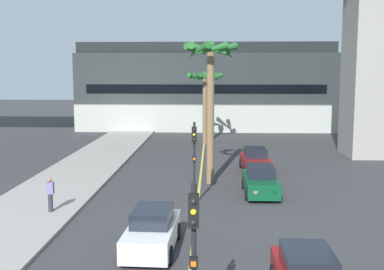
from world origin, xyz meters
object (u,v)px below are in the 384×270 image
object	(u,v)px
car_queue_fourth	(152,231)
palm_tree_near_median	(210,72)
traffic_light_median_near	(194,248)
pedestrian_near_crosswalk	(50,194)
car_queue_third	(260,181)
traffic_light_median_far	(194,152)
palm_tree_mid_median	(205,86)
car_queue_second	(255,161)

from	to	relation	value
car_queue_fourth	palm_tree_near_median	xyz separation A→B (m)	(2.12, 10.95, 5.91)
traffic_light_median_near	pedestrian_near_crosswalk	bearing A→B (deg)	122.42
car_queue_third	car_queue_fourth	xyz separation A→B (m)	(-4.88, -8.43, 0.00)
car_queue_third	pedestrian_near_crosswalk	distance (m)	11.01
car_queue_third	traffic_light_median_far	size ratio (longest dim) A/B	0.98
car_queue_fourth	palm_tree_mid_median	xyz separation A→B (m)	(1.58, 26.71, 4.61)
car_queue_third	palm_tree_mid_median	bearing A→B (deg)	100.24
car_queue_second	pedestrian_near_crosswalk	xyz separation A→B (m)	(-10.43, -10.34, 0.28)
pedestrian_near_crosswalk	traffic_light_median_far	bearing A→B (deg)	14.90
car_queue_third	traffic_light_median_near	bearing A→B (deg)	-101.24
car_queue_third	pedestrian_near_crosswalk	world-z (taller)	pedestrian_near_crosswalk
traffic_light_median_near	traffic_light_median_far	bearing A→B (deg)	92.03
traffic_light_median_far	palm_tree_near_median	world-z (taller)	palm_tree_near_median
car_queue_second	car_queue_third	world-z (taller)	same
car_queue_third	pedestrian_near_crosswalk	xyz separation A→B (m)	(-10.17, -4.21, 0.28)
car_queue_fourth	traffic_light_median_near	distance (m)	7.48
car_queue_second	car_queue_third	xyz separation A→B (m)	(-0.26, -6.14, 0.00)
traffic_light_median_near	pedestrian_near_crosswalk	distance (m)	13.38
car_queue_fourth	pedestrian_near_crosswalk	distance (m)	6.78
car_queue_second	pedestrian_near_crosswalk	size ratio (longest dim) A/B	2.57
car_queue_second	palm_tree_near_median	world-z (taller)	palm_tree_near_median
car_queue_third	palm_tree_mid_median	distance (m)	19.14
traffic_light_median_far	car_queue_third	bearing A→B (deg)	34.67
car_queue_second	car_queue_third	distance (m)	6.14
traffic_light_median_near	palm_tree_near_median	xyz separation A→B (m)	(0.30, 17.92, 3.92)
palm_tree_near_median	pedestrian_near_crosswalk	size ratio (longest dim) A/B	5.20
palm_tree_near_median	pedestrian_near_crosswalk	world-z (taller)	palm_tree_near_median
car_queue_third	palm_tree_mid_median	xyz separation A→B (m)	(-3.30, 18.28, 4.61)
car_queue_second	pedestrian_near_crosswalk	bearing A→B (deg)	-135.25
palm_tree_near_median	car_queue_second	bearing A→B (deg)	50.07
car_queue_fourth	traffic_light_median_near	bearing A→B (deg)	-75.38
palm_tree_near_median	pedestrian_near_crosswalk	xyz separation A→B (m)	(-7.41, -6.73, -5.63)
car_queue_second	palm_tree_mid_median	distance (m)	13.47
traffic_light_median_far	palm_tree_mid_median	bearing A→B (deg)	89.39
traffic_light_median_near	traffic_light_median_far	size ratio (longest dim) A/B	1.00
car_queue_third	traffic_light_median_near	distance (m)	15.83
car_queue_fourth	palm_tree_mid_median	size ratio (longest dim) A/B	0.63
palm_tree_mid_median	car_queue_third	bearing A→B (deg)	-79.76
car_queue_fourth	pedestrian_near_crosswalk	bearing A→B (deg)	141.41
car_queue_third	palm_tree_mid_median	world-z (taller)	palm_tree_mid_median
car_queue_fourth	traffic_light_median_far	size ratio (longest dim) A/B	0.99
car_queue_third	car_queue_second	bearing A→B (deg)	87.56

